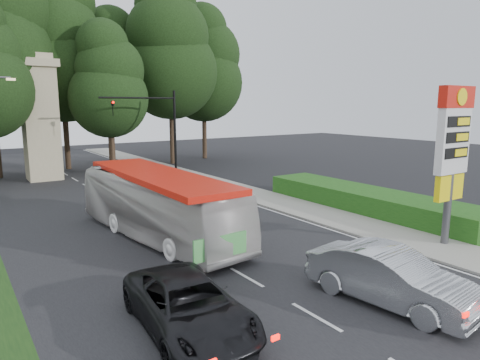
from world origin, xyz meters
TOP-DOWN VIEW (x-y plane):
  - ground at (0.00, 0.00)m, footprint 120.00×120.00m
  - road_surface at (0.00, 12.00)m, footprint 14.00×80.00m
  - sidewalk_right at (8.50, 12.00)m, footprint 3.00×80.00m
  - hedge at (11.50, 8.00)m, footprint 3.00×14.00m
  - gas_station_pylon at (9.20, 1.99)m, footprint 2.10×0.45m
  - traffic_signal_mast at (5.68, 24.00)m, footprint 6.10×0.35m
  - monument at (-2.00, 30.00)m, footprint 3.00×3.00m
  - tree_center_right at (1.00, 35.00)m, footprint 9.24×9.24m
  - tree_east_near at (6.00, 37.00)m, footprint 8.12×8.12m
  - tree_east_mid at (11.00, 33.00)m, footprint 9.52×9.52m
  - tree_far_east at (16.00, 35.00)m, footprint 8.68×8.68m
  - tree_monument_right at (3.50, 29.50)m, footprint 6.72×6.72m
  - transit_bus at (-0.66, 10.05)m, footprint 3.81×11.22m
  - sedan_silver at (2.51, -0.11)m, footprint 2.53×5.45m
  - suv_charcoal at (-3.38, 1.93)m, footprint 2.86×5.44m

SIDE VIEW (x-z plane):
  - ground at x=0.00m, z-range 0.00..0.00m
  - road_surface at x=0.00m, z-range 0.00..0.02m
  - sidewalk_right at x=8.50m, z-range 0.00..0.12m
  - hedge at x=11.50m, z-range 0.00..1.20m
  - suv_charcoal at x=-3.38m, z-range 0.00..1.46m
  - sedan_silver at x=2.51m, z-range 0.00..1.73m
  - transit_bus at x=-0.66m, z-range 0.00..3.06m
  - gas_station_pylon at x=9.20m, z-range 1.02..7.87m
  - traffic_signal_mast at x=5.68m, z-range 1.07..8.27m
  - monument at x=-2.00m, z-range 0.08..10.13m
  - tree_monument_right at x=3.50m, z-range 1.41..14.61m
  - tree_east_near at x=6.00m, z-range 1.71..17.66m
  - tree_far_east at x=16.00m, z-range 1.83..18.88m
  - tree_center_right at x=1.00m, z-range 1.94..20.09m
  - tree_east_mid at x=11.00m, z-range 2.00..20.70m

